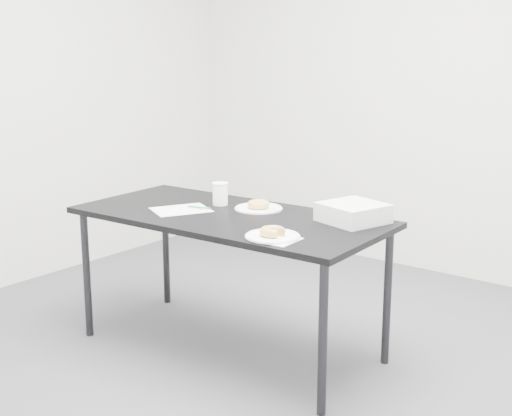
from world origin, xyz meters
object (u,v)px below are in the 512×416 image
Objects in this scene: scorecard at (181,210)px; donut_far at (259,204)px; coffee_cup at (220,194)px; bakery_box at (353,213)px; table at (230,225)px; plate_near at (273,236)px; donut_near at (273,231)px; plate_far at (259,209)px; pen at (199,207)px.

donut_far reaches higher than scorecard.
coffee_cup is 0.44× the size of bakery_box.
plate_near reaches higher than table.
coffee_cup is at bearing 149.94° from donut_near.
donut_near is at bearing -45.81° from plate_far.
plate_far is at bearing -156.09° from bakery_box.
donut_near is at bearing -34.45° from pen.
coffee_cup is at bearing 96.28° from scorecard.
pen is at bearing 161.11° from plate_near.
scorecard is at bearing -139.60° from donut_far.
table is 0.26m from coffee_cup.
bakery_box is (0.59, 0.26, 0.10)m from table.
pen is at bearing 82.99° from scorecard.
plate_near is (0.45, -0.23, 0.06)m from table.
pen is 0.15m from coffee_cup.
plate_near is at bearing 0.00° from donut_near.
donut_far is (0.05, 0.19, 0.08)m from table.
donut_near reaches higher than plate_near.
bakery_box reaches higher than plate_far.
bakery_box is (0.54, 0.07, 0.04)m from plate_far.
bakery_box is (0.86, 0.34, 0.05)m from scorecard.
donut_near is 0.58m from plate_far.
bakery_box is at bearing 21.44° from table.
scorecard reaches higher than table.
bakery_box is (0.14, 0.49, 0.02)m from donut_near.
table is 0.22m from pen.
plate_far is at bearing 20.17° from pen.
bakery_box is at bearing 49.23° from scorecard.
donut_near is 0.99× the size of donut_far.
plate_far is at bearing 134.19° from donut_near.
table is 14.05× the size of donut_near.
pen is 0.53× the size of plate_far.
coffee_cup reaches higher than table.
bakery_box reaches higher than pen.
donut_far reaches higher than pen.
table is 0.20m from plate_far.
pen reaches higher than table.
donut_far is at bearing 20.17° from pen.
donut_far is (0.32, 0.27, 0.03)m from scorecard.
donut_near reaches higher than plate_far.
scorecard is 1.14× the size of plate_far.
table is 6.60× the size of plate_near.
pen is 0.48× the size of bakery_box.
pen reaches higher than plate_far.
plate_far reaches higher than scorecard.
bakery_box reaches higher than plate_near.
donut_far is at bearing -156.09° from bakery_box.
bakery_box is at bearing 7.72° from donut_far.
bakery_box is at bearing 8.90° from coffee_cup.
donut_far is 0.43× the size of bakery_box.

